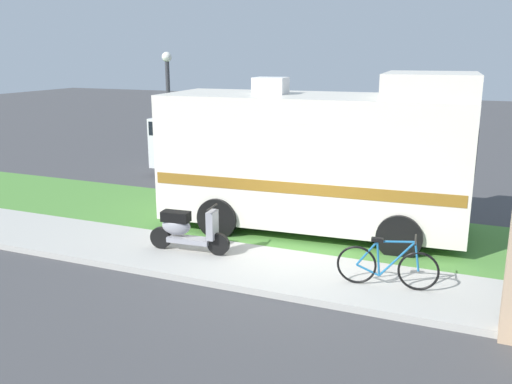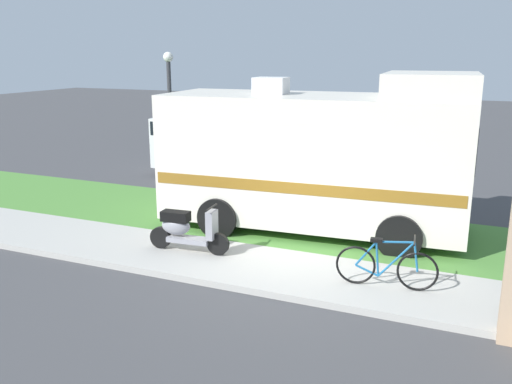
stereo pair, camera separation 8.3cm
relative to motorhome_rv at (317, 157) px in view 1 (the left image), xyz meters
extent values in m
plane|color=#424244|center=(-0.04, -1.50, -1.70)|extent=(80.00, 80.00, 0.00)
cube|color=#ADAAA3|center=(-0.04, -2.70, -1.64)|extent=(24.00, 2.00, 0.12)
cube|color=#4C8438|center=(-0.04, 0.00, -1.66)|extent=(24.00, 3.40, 0.08)
cube|color=silver|center=(-0.11, -0.01, -0.02)|extent=(6.72, 2.85, 2.76)
cube|color=silver|center=(2.28, 0.16, 1.61)|extent=(1.95, 2.40, 0.50)
cube|color=#8C601E|center=(-0.11, -0.01, -0.43)|extent=(6.59, 2.86, 0.24)
cube|color=black|center=(3.15, 0.22, 0.46)|extent=(0.22, 2.04, 0.90)
cube|color=silver|center=(-1.09, -0.08, 1.54)|extent=(0.74, 0.65, 0.36)
cylinder|color=black|center=(1.85, 1.28, -1.25)|extent=(0.92, 0.34, 0.90)
cylinder|color=black|center=(2.01, -1.01, -1.25)|extent=(0.92, 0.34, 0.90)
cylinder|color=black|center=(-1.99, 1.01, -1.25)|extent=(0.92, 0.34, 0.90)
cylinder|color=black|center=(-1.83, -1.28, -1.25)|extent=(0.92, 0.34, 0.90)
cylinder|color=black|center=(-1.21, -2.51, -1.36)|extent=(0.45, 0.14, 0.44)
cylinder|color=black|center=(-2.45, -2.62, -1.36)|extent=(0.45, 0.14, 0.44)
cube|color=gray|center=(-1.83, -2.57, -1.34)|extent=(0.89, 0.35, 0.10)
cube|color=black|center=(-2.10, -2.59, -0.88)|extent=(0.58, 0.31, 0.20)
ellipsoid|color=gray|center=(-2.10, -2.59, -1.08)|extent=(0.62, 0.35, 0.36)
cube|color=gray|center=(-1.33, -2.52, -0.98)|extent=(0.17, 0.33, 0.56)
cylinder|color=black|center=(-1.33, -2.52, -0.63)|extent=(0.08, 0.50, 0.04)
sphere|color=white|center=(-1.33, -2.52, -0.80)|extent=(0.12, 0.12, 0.12)
torus|color=black|center=(2.57, -2.71, -1.24)|extent=(0.67, 0.11, 0.67)
torus|color=black|center=(1.56, -2.82, -1.24)|extent=(0.67, 0.11, 0.67)
cylinder|color=#1E6699|center=(2.22, -2.75, -1.07)|extent=(0.57, 0.10, 0.67)
cylinder|color=#1E6699|center=(1.91, -2.78, -1.09)|extent=(0.10, 0.05, 0.61)
cylinder|color=#1E6699|center=(2.18, -2.75, -0.77)|extent=(0.61, 0.10, 0.09)
cylinder|color=#1E6699|center=(1.75, -2.80, -1.32)|extent=(0.40, 0.08, 0.19)
cylinder|color=#1E6699|center=(1.72, -2.80, -1.02)|extent=(0.35, 0.07, 0.47)
cylinder|color=#1E6699|center=(2.53, -2.71, -0.99)|extent=(0.12, 0.05, 0.51)
cube|color=black|center=(1.88, -2.78, -0.76)|extent=(0.21, 0.12, 0.06)
cylinder|color=black|center=(2.49, -2.72, -0.70)|extent=(0.08, 0.52, 0.03)
cube|color=silver|center=(-5.50, 4.36, -0.62)|extent=(2.41, 2.09, 1.60)
cube|color=black|center=(-5.50, 4.36, -0.12)|extent=(2.30, 2.11, 0.44)
cube|color=silver|center=(-2.90, 4.44, -1.06)|extent=(2.93, 2.11, 0.73)
cylinder|color=black|center=(-5.65, 3.38, -1.32)|extent=(0.77, 0.27, 0.76)
cylinder|color=black|center=(-5.72, 5.31, -1.32)|extent=(0.77, 0.27, 0.76)
cylinder|color=black|center=(-2.52, 3.49, -1.32)|extent=(0.77, 0.27, 0.76)
cylinder|color=black|center=(-2.59, 5.42, -1.32)|extent=(0.77, 0.27, 0.76)
cylinder|color=#333338|center=(-5.06, 2.10, 0.15)|extent=(0.12, 0.12, 3.70)
sphere|color=silver|center=(-5.06, 2.10, 2.12)|extent=(0.28, 0.28, 0.28)
camera|label=1|loc=(3.35, -11.52, 2.27)|focal=38.55mm
camera|label=2|loc=(3.43, -11.49, 2.27)|focal=38.55mm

